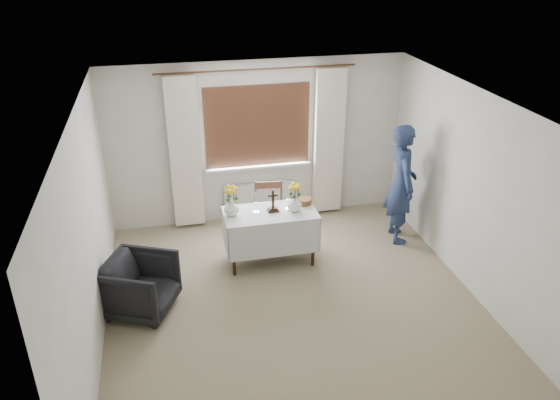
{
  "coord_description": "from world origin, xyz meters",
  "views": [
    {
      "loc": [
        -1.36,
        -5.18,
        4.12
      ],
      "look_at": [
        0.0,
        0.94,
        1.03
      ],
      "focal_mm": 35.0,
      "sensor_mm": 36.0,
      "label": 1
    }
  ],
  "objects_px": {
    "altar_table": "(270,237)",
    "person": "(401,184)",
    "wooden_cross": "(273,201)",
    "flower_vase_right": "(295,204)",
    "wooden_chair": "(270,216)",
    "armchair": "(140,286)",
    "flower_vase_left": "(232,208)"
  },
  "relations": [
    {
      "from": "wooden_chair",
      "to": "person",
      "type": "distance_m",
      "value": 1.94
    },
    {
      "from": "wooden_chair",
      "to": "wooden_cross",
      "type": "bearing_deg",
      "value": -88.02
    },
    {
      "from": "wooden_chair",
      "to": "person",
      "type": "height_order",
      "value": "person"
    },
    {
      "from": "person",
      "to": "wooden_chair",
      "type": "bearing_deg",
      "value": 90.4
    },
    {
      "from": "altar_table",
      "to": "flower_vase_right",
      "type": "height_order",
      "value": "flower_vase_right"
    },
    {
      "from": "flower_vase_left",
      "to": "flower_vase_right",
      "type": "height_order",
      "value": "flower_vase_left"
    },
    {
      "from": "flower_vase_left",
      "to": "flower_vase_right",
      "type": "distance_m",
      "value": 0.84
    },
    {
      "from": "person",
      "to": "flower_vase_right",
      "type": "xyz_separation_m",
      "value": [
        -1.64,
        -0.25,
        -0.02
      ]
    },
    {
      "from": "altar_table",
      "to": "wooden_cross",
      "type": "bearing_deg",
      "value": 23.0
    },
    {
      "from": "altar_table",
      "to": "person",
      "type": "relative_size",
      "value": 0.7
    },
    {
      "from": "flower_vase_right",
      "to": "wooden_cross",
      "type": "bearing_deg",
      "value": 170.7
    },
    {
      "from": "armchair",
      "to": "person",
      "type": "xyz_separation_m",
      "value": [
        3.69,
        0.97,
        0.53
      ]
    },
    {
      "from": "armchair",
      "to": "flower_vase_left",
      "type": "height_order",
      "value": "flower_vase_left"
    },
    {
      "from": "person",
      "to": "flower_vase_left",
      "type": "distance_m",
      "value": 2.48
    },
    {
      "from": "wooden_chair",
      "to": "flower_vase_right",
      "type": "distance_m",
      "value": 0.66
    },
    {
      "from": "person",
      "to": "flower_vase_right",
      "type": "distance_m",
      "value": 1.66
    },
    {
      "from": "altar_table",
      "to": "flower_vase_left",
      "type": "bearing_deg",
      "value": 176.31
    },
    {
      "from": "wooden_chair",
      "to": "armchair",
      "type": "distance_m",
      "value": 2.16
    },
    {
      "from": "altar_table",
      "to": "wooden_chair",
      "type": "xyz_separation_m",
      "value": [
        0.08,
        0.43,
        0.09
      ]
    },
    {
      "from": "flower_vase_left",
      "to": "person",
      "type": "bearing_deg",
      "value": 4.42
    },
    {
      "from": "wooden_chair",
      "to": "person",
      "type": "bearing_deg",
      "value": 0.73
    },
    {
      "from": "altar_table",
      "to": "person",
      "type": "bearing_deg",
      "value": 6.51
    },
    {
      "from": "person",
      "to": "wooden_cross",
      "type": "xyz_separation_m",
      "value": [
        -1.92,
        -0.21,
        0.03
      ]
    },
    {
      "from": "wooden_chair",
      "to": "wooden_cross",
      "type": "xyz_separation_m",
      "value": [
        -0.04,
        -0.41,
        0.45
      ]
    },
    {
      "from": "altar_table",
      "to": "wooden_chair",
      "type": "height_order",
      "value": "wooden_chair"
    },
    {
      "from": "altar_table",
      "to": "flower_vase_right",
      "type": "relative_size",
      "value": 6.14
    },
    {
      "from": "wooden_cross",
      "to": "flower_vase_left",
      "type": "relative_size",
      "value": 1.47
    },
    {
      "from": "person",
      "to": "flower_vase_right",
      "type": "bearing_deg",
      "value": 105.48
    },
    {
      "from": "armchair",
      "to": "wooden_cross",
      "type": "xyz_separation_m",
      "value": [
        1.77,
        0.76,
        0.57
      ]
    },
    {
      "from": "person",
      "to": "altar_table",
      "type": "bearing_deg",
      "value": 103.25
    },
    {
      "from": "altar_table",
      "to": "person",
      "type": "distance_m",
      "value": 2.04
    },
    {
      "from": "wooden_chair",
      "to": "armchair",
      "type": "height_order",
      "value": "wooden_chair"
    }
  ]
}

